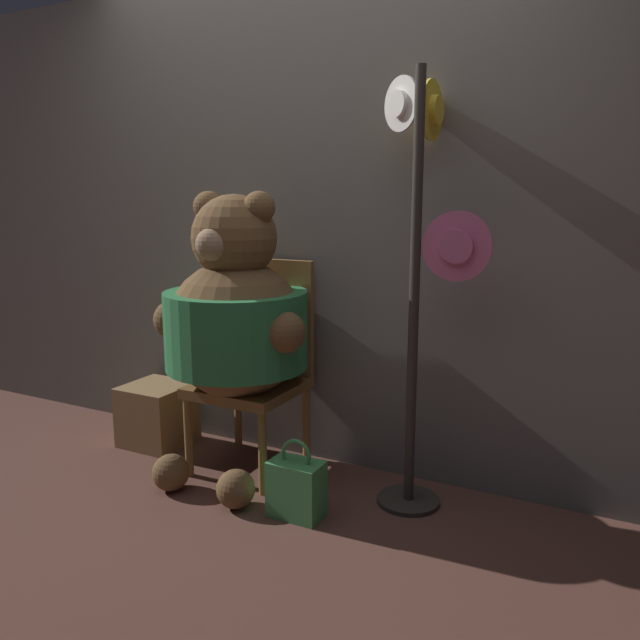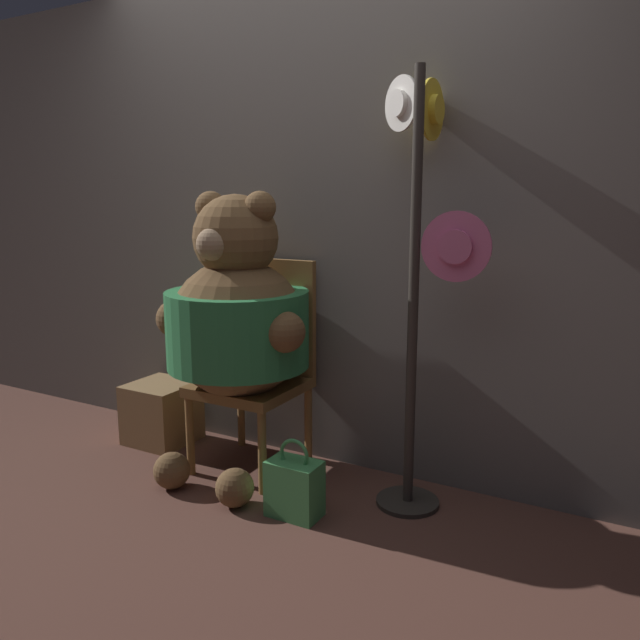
{
  "view_description": "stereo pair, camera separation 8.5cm",
  "coord_description": "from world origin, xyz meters",
  "px_view_note": "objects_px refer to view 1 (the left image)",
  "views": [
    {
      "loc": [
        1.47,
        -2.17,
        1.35
      ],
      "look_at": [
        0.21,
        0.27,
        0.81
      ],
      "focal_mm": 35.0,
      "sensor_mm": 36.0,
      "label": 1
    },
    {
      "loc": [
        1.55,
        -2.13,
        1.35
      ],
      "look_at": [
        0.21,
        0.27,
        0.81
      ],
      "focal_mm": 35.0,
      "sensor_mm": 36.0,
      "label": 2
    }
  ],
  "objects_px": {
    "chair": "(258,361)",
    "handbag_on_ground": "(296,488)",
    "teddy_bear": "(235,320)",
    "hat_display_rack": "(422,267)"
  },
  "relations": [
    {
      "from": "hat_display_rack",
      "to": "teddy_bear",
      "type": "bearing_deg",
      "value": -171.18
    },
    {
      "from": "chair",
      "to": "teddy_bear",
      "type": "distance_m",
      "value": 0.3
    },
    {
      "from": "teddy_bear",
      "to": "hat_display_rack",
      "type": "distance_m",
      "value": 0.92
    },
    {
      "from": "teddy_bear",
      "to": "handbag_on_ground",
      "type": "xyz_separation_m",
      "value": [
        0.46,
        -0.23,
        -0.65
      ]
    },
    {
      "from": "chair",
      "to": "handbag_on_ground",
      "type": "xyz_separation_m",
      "value": [
        0.45,
        -0.41,
        -0.41
      ]
    },
    {
      "from": "teddy_bear",
      "to": "hat_display_rack",
      "type": "height_order",
      "value": "hat_display_rack"
    },
    {
      "from": "teddy_bear",
      "to": "chair",
      "type": "bearing_deg",
      "value": 87.07
    },
    {
      "from": "teddy_bear",
      "to": "handbag_on_ground",
      "type": "relative_size",
      "value": 3.95
    },
    {
      "from": "hat_display_rack",
      "to": "handbag_on_ground",
      "type": "xyz_separation_m",
      "value": [
        -0.41,
        -0.37,
        -0.93
      ]
    },
    {
      "from": "handbag_on_ground",
      "to": "teddy_bear",
      "type": "bearing_deg",
      "value": 152.94
    }
  ]
}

